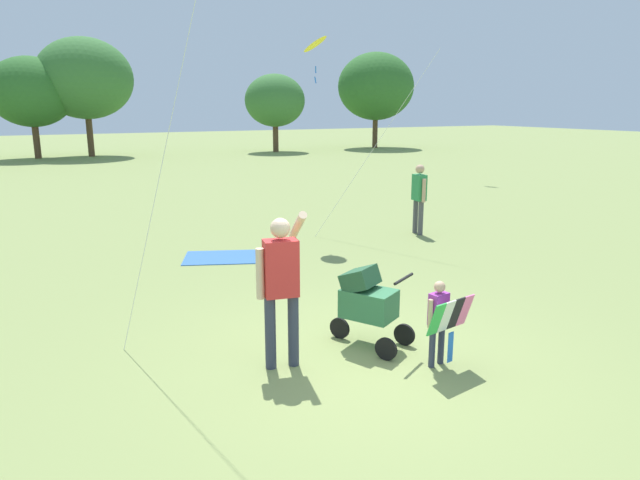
# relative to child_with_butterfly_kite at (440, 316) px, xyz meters

# --- Properties ---
(ground_plane) EXTENTS (120.00, 120.00, 0.00)m
(ground_plane) POSITION_rel_child_with_butterfly_kite_xyz_m (-0.78, 0.54, -0.61)
(ground_plane) COLOR #849351
(treeline_distant) EXTENTS (38.88, 6.72, 6.77)m
(treeline_distant) POSITION_rel_child_with_butterfly_kite_xyz_m (1.42, 31.08, 3.33)
(treeline_distant) COLOR brown
(treeline_distant) RESTS_ON ground
(child_with_butterfly_kite) EXTENTS (0.66, 0.39, 1.03)m
(child_with_butterfly_kite) POSITION_rel_child_with_butterfly_kite_xyz_m (0.00, 0.00, 0.00)
(child_with_butterfly_kite) COLOR #33384C
(child_with_butterfly_kite) RESTS_ON ground
(person_adult_flyer) EXTENTS (0.63, 0.54, 1.84)m
(person_adult_flyer) POSITION_rel_child_with_butterfly_kite_xyz_m (-1.62, 0.84, 0.45)
(person_adult_flyer) COLOR #33384C
(person_adult_flyer) RESTS_ON ground
(stroller) EXTENTS (0.85, 1.09, 1.03)m
(stroller) POSITION_rel_child_with_butterfly_kite_xyz_m (-0.43, 0.89, -0.01)
(stroller) COLOR black
(stroller) RESTS_ON ground
(kite_orange_delta) EXTENTS (2.31, 2.24, 4.44)m
(kite_orange_delta) POSITION_rel_child_with_butterfly_kite_xyz_m (1.79, 6.63, 3.59)
(kite_orange_delta) COLOR yellow
(kite_orange_delta) RESTS_ON ground
(person_couple_left) EXTENTS (0.26, 0.52, 1.63)m
(person_couple_left) POSITION_rel_child_with_butterfly_kite_xyz_m (4.05, 5.78, 0.35)
(person_couple_left) COLOR #4C4C51
(person_couple_left) RESTS_ON ground
(picnic_blanket) EXTENTS (1.79, 1.54, 0.02)m
(picnic_blanket) POSITION_rel_child_with_butterfly_kite_xyz_m (-0.73, 5.82, -0.61)
(picnic_blanket) COLOR #3366B2
(picnic_blanket) RESTS_ON ground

